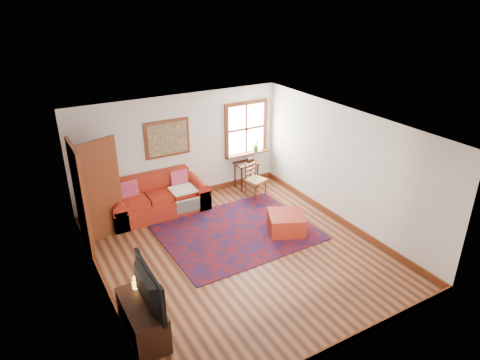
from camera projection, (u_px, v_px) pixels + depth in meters
ground at (239, 253)px, 8.16m from camera, size 5.50×5.50×0.00m
room_envelope at (239, 174)px, 7.49m from camera, size 5.04×5.54×2.52m
window at (248, 134)px, 10.56m from camera, size 1.18×0.20×1.38m
doorway at (92, 192)px, 8.13m from camera, size 0.89×1.08×2.14m
framed_artwork at (167, 138)px, 9.53m from camera, size 1.05×0.07×0.85m
persian_rug at (237, 232)px, 8.85m from camera, size 3.07×2.48×0.02m
red_leather_sofa at (158, 201)px, 9.53m from camera, size 2.19×0.90×0.86m
red_ottoman at (286, 223)px, 8.80m from camera, size 0.94×0.94×0.40m
side_table at (246, 167)px, 10.61m from camera, size 0.56×0.42×0.67m
ladder_back_chair at (254, 178)px, 10.20m from camera, size 0.50×0.49×0.88m
media_cabinet at (143, 320)px, 6.12m from camera, size 0.48×1.06×0.58m
television at (142, 289)px, 5.81m from camera, size 0.14×1.09×0.63m
candle_hurricane at (136, 284)px, 6.28m from camera, size 0.12×0.12×0.18m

